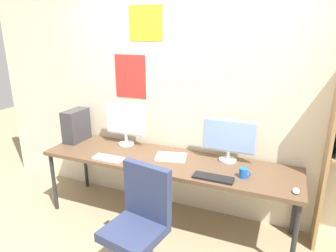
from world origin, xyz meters
TOP-DOWN VIEW (x-y plane):
  - wall_back at (-0.00, 1.02)m, footprint 5.08×0.11m
  - desk at (0.00, 0.60)m, footprint 2.68×0.68m
  - office_chair at (0.09, -0.20)m, footprint 0.52×0.52m
  - monitor_left at (-0.60, 0.81)m, footprint 0.49×0.18m
  - monitor_right at (0.60, 0.81)m, footprint 0.56×0.18m
  - pc_tower at (-1.22, 0.70)m, footprint 0.17×0.34m
  - keyboard_left at (-0.56, 0.37)m, footprint 0.32×0.13m
  - keyboard_right at (0.56, 0.37)m, footprint 0.37×0.13m
  - computer_mouse at (1.25, 0.40)m, footprint 0.06×0.10m
  - laptop_closed at (0.04, 0.65)m, footprint 0.36×0.29m
  - coffee_mug at (0.81, 0.50)m, footprint 0.11×0.08m

SIDE VIEW (x-z plane):
  - office_chair at x=0.09m, z-range -0.09..0.90m
  - desk at x=0.00m, z-range 0.32..1.06m
  - keyboard_left at x=-0.56m, z-range 0.74..0.76m
  - keyboard_right at x=0.56m, z-range 0.74..0.76m
  - laptop_closed at x=0.04m, z-range 0.74..0.76m
  - computer_mouse at x=1.25m, z-range 0.74..0.77m
  - coffee_mug at x=0.81m, z-range 0.74..0.83m
  - pc_tower at x=-1.22m, z-range 0.74..1.12m
  - monitor_right at x=0.60m, z-range 0.77..1.21m
  - monitor_left at x=-0.60m, z-range 0.77..1.27m
  - wall_back at x=0.00m, z-range 0.00..2.60m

